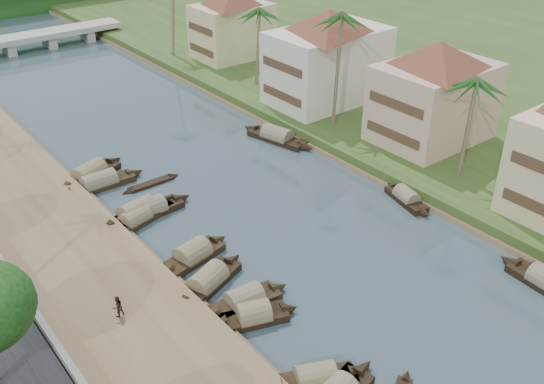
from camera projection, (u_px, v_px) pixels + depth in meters
ground at (398, 299)px, 40.88m from camera, size 220.00×220.00×0.00m
left_bank at (56, 245)px, 45.74m from camera, size 10.00×180.00×0.80m
right_bank at (377, 126)px, 64.36m from camera, size 16.00×180.00×1.20m
bridge at (28, 39)px, 89.05m from camera, size 28.00×4.00×2.40m
building_mid at (435, 91)px, 58.04m from camera, size 14.11×14.11×9.70m
building_far at (328, 55)px, 66.92m from camera, size 15.59×15.59×10.20m
building_distant at (232, 22)px, 81.32m from camera, size 12.62×12.62×9.20m
sampan_4 at (316, 380)px, 34.24m from camera, size 6.67×4.12×1.94m
sampan_5 at (254, 316)px, 38.83m from camera, size 6.36×3.47×2.02m
sampan_6 at (245, 301)px, 40.09m from camera, size 7.02×2.16×2.09m
sampan_7 at (208, 282)px, 41.85m from camera, size 8.02×4.28×2.13m
sampan_8 at (193, 256)px, 44.52m from camera, size 7.30×3.11×2.21m
sampan_9 at (148, 211)px, 49.88m from camera, size 8.60×2.17×2.16m
sampan_10 at (136, 220)px, 48.74m from camera, size 6.93×3.04×1.92m
sampan_11 at (138, 214)px, 49.51m from camera, size 8.57×3.19×2.39m
sampan_12 at (100, 183)px, 53.97m from camera, size 8.81×1.85×2.11m
sampan_13 at (90, 175)px, 55.31m from camera, size 8.62×4.98×2.34m
sampan_15 at (406, 198)px, 51.75m from camera, size 2.78×6.51×1.78m
sampan_16 at (277, 137)px, 62.49m from camera, size 3.81×9.33×2.23m
canoe_2 at (151, 184)px, 54.54m from camera, size 5.88×0.90×0.85m
palm_1 at (475, 83)px, 49.57m from camera, size 3.20×3.20×10.21m
palm_2 at (339, 18)px, 58.13m from camera, size 3.20×3.20×12.78m
palm_3 at (256, 12)px, 69.85m from camera, size 3.20×3.20×10.34m
tree_6 at (341, 42)px, 71.83m from camera, size 4.61×4.61×7.01m
person_far at (118, 306)px, 37.95m from camera, size 0.82×0.69×1.48m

